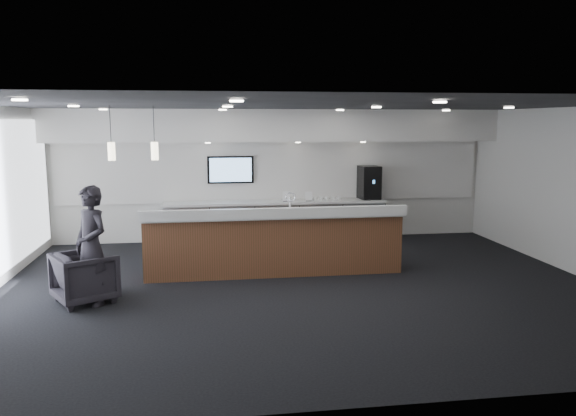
{
  "coord_description": "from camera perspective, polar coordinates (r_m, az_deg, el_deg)",
  "views": [
    {
      "loc": [
        -1.56,
        -8.91,
        2.75
      ],
      "look_at": [
        -0.06,
        1.3,
        1.15
      ],
      "focal_mm": 35.0,
      "sensor_mm": 36.0,
      "label": 1
    }
  ],
  "objects": [
    {
      "name": "lounge_guest",
      "position": [
        8.91,
        -19.34,
        -3.63
      ],
      "size": [
        0.77,
        0.78,
        1.8
      ],
      "primitive_type": "imported",
      "rotation": [
        0.0,
        0.0,
        -0.82
      ],
      "color": "black",
      "rests_on": "ground"
    },
    {
      "name": "info_sign_left",
      "position": [
        12.68,
        -0.2,
        1.19
      ],
      "size": [
        0.16,
        0.03,
        0.22
      ],
      "primitive_type": "cube",
      "rotation": [
        0.0,
        0.0,
        -0.07
      ],
      "color": "white",
      "rests_on": "back_credenza"
    },
    {
      "name": "alcove_panel",
      "position": [
        13.02,
        -1.46,
        3.77
      ],
      "size": [
        9.8,
        0.06,
        1.4
      ],
      "primitive_type": "cube",
      "color": "silver",
      "rests_on": "back_wall"
    },
    {
      "name": "armchair",
      "position": [
        9.17,
        -19.93,
        -6.62
      ],
      "size": [
        1.15,
        1.15,
        0.78
      ],
      "primitive_type": "imported",
      "rotation": [
        0.0,
        0.0,
        2.09
      ],
      "color": "black",
      "rests_on": "ground"
    },
    {
      "name": "back_wall",
      "position": [
        13.06,
        -1.47,
        3.34
      ],
      "size": [
        10.0,
        0.02,
        3.0
      ],
      "primitive_type": "cube",
      "color": "silver",
      "rests_on": "ground"
    },
    {
      "name": "cup_2",
      "position": [
        12.89,
        4.0,
        1.0
      ],
      "size": [
        0.12,
        0.12,
        0.09
      ],
      "primitive_type": "imported",
      "rotation": [
        0.0,
        0.0,
        1.29
      ],
      "color": "white",
      "rests_on": "back_credenza"
    },
    {
      "name": "ceiling",
      "position": [
        9.05,
        1.59,
        10.42
      ],
      "size": [
        10.0,
        8.0,
        0.02
      ],
      "primitive_type": "cube",
      "color": "black",
      "rests_on": "back_wall"
    },
    {
      "name": "pendant_left",
      "position": [
        9.76,
        -13.36,
        5.67
      ],
      "size": [
        0.12,
        0.12,
        0.3
      ],
      "primitive_type": "cylinder",
      "color": "beige",
      "rests_on": "ceiling"
    },
    {
      "name": "cup_0",
      "position": [
        12.96,
        5.21,
        1.02
      ],
      "size": [
        0.1,
        0.1,
        0.09
      ],
      "primitive_type": "imported",
      "color": "white",
      "rests_on": "back_credenza"
    },
    {
      "name": "ground",
      "position": [
        9.45,
        1.51,
        -8.07
      ],
      "size": [
        10.0,
        10.0,
        0.0
      ],
      "primitive_type": "plane",
      "color": "black",
      "rests_on": "ground"
    },
    {
      "name": "cup_4",
      "position": [
        12.84,
        2.78,
        0.97
      ],
      "size": [
        0.14,
        0.14,
        0.09
      ],
      "primitive_type": "imported",
      "rotation": [
        0.0,
        0.0,
        2.58
      ],
      "color": "white",
      "rests_on": "back_credenza"
    },
    {
      "name": "coffee_machine",
      "position": [
        13.2,
        8.24,
        2.58
      ],
      "size": [
        0.47,
        0.59,
        0.77
      ],
      "rotation": [
        0.0,
        0.0,
        0.07
      ],
      "color": "black",
      "rests_on": "back_credenza"
    },
    {
      "name": "pendant_right",
      "position": [
        9.84,
        -17.44,
        5.53
      ],
      "size": [
        0.12,
        0.12,
        0.3
      ],
      "primitive_type": "cylinder",
      "color": "beige",
      "rests_on": "ceiling"
    },
    {
      "name": "soffit_bulkhead",
      "position": [
        12.56,
        -1.24,
        8.38
      ],
      "size": [
        10.0,
        0.9,
        0.7
      ],
      "primitive_type": "cube",
      "color": "silver",
      "rests_on": "back_wall"
    },
    {
      "name": "cup_5",
      "position": [
        12.81,
        2.17,
        0.96
      ],
      "size": [
        0.11,
        0.11,
        0.09
      ],
      "primitive_type": "imported",
      "rotation": [
        0.0,
        0.0,
        3.23
      ],
      "color": "white",
      "rests_on": "back_credenza"
    },
    {
      "name": "service_counter",
      "position": [
        10.15,
        -1.4,
        -3.52
      ],
      "size": [
        4.67,
        0.8,
        1.49
      ],
      "rotation": [
        0.0,
        0.0,
        0.0
      ],
      "color": "#54351C",
      "rests_on": "ground"
    },
    {
      "name": "ceiling_can_lights",
      "position": [
        9.05,
        1.59,
        10.23
      ],
      "size": [
        7.0,
        5.0,
        0.02
      ],
      "primitive_type": null,
      "color": "white",
      "rests_on": "ceiling"
    },
    {
      "name": "cup_3",
      "position": [
        12.86,
        3.4,
        0.99
      ],
      "size": [
        0.13,
        0.13,
        0.09
      ],
      "primitive_type": "imported",
      "rotation": [
        0.0,
        0.0,
        1.94
      ],
      "color": "white",
      "rests_on": "back_credenza"
    },
    {
      "name": "wall_tv",
      "position": [
        12.88,
        -5.86,
        3.89
      ],
      "size": [
        1.05,
        0.08,
        0.62
      ],
      "color": "black",
      "rests_on": "back_wall"
    },
    {
      "name": "info_sign_right",
      "position": [
        12.74,
        2.12,
        1.19
      ],
      "size": [
        0.16,
        0.03,
        0.22
      ],
      "primitive_type": "cube",
      "rotation": [
        0.0,
        0.0,
        0.04
      ],
      "color": "white",
      "rests_on": "back_credenza"
    },
    {
      "name": "cup_1",
      "position": [
        12.92,
        4.61,
        1.01
      ],
      "size": [
        0.14,
        0.14,
        0.09
      ],
      "primitive_type": "imported",
      "rotation": [
        0.0,
        0.0,
        0.65
      ],
      "color": "white",
      "rests_on": "back_credenza"
    },
    {
      "name": "back_credenza",
      "position": [
        12.85,
        -1.26,
        -1.35
      ],
      "size": [
        5.06,
        0.66,
        0.95
      ],
      "color": "#A0A3A8",
      "rests_on": "ground"
    }
  ]
}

